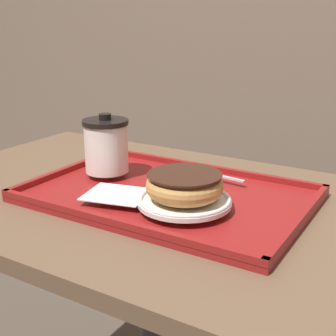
% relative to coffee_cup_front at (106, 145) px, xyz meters
% --- Properties ---
extents(cafe_table, '(1.09, 0.66, 0.75)m').
position_rel_coffee_cup_front_xyz_m(cafe_table, '(0.14, -0.02, -0.23)').
color(cafe_table, brown).
rests_on(cafe_table, ground_plane).
extents(serving_tray, '(0.53, 0.36, 0.02)m').
position_rel_coffee_cup_front_xyz_m(serving_tray, '(0.17, -0.02, -0.07)').
color(serving_tray, maroon).
rests_on(serving_tray, cafe_table).
extents(napkin_paper, '(0.13, 0.12, 0.00)m').
position_rel_coffee_cup_front_xyz_m(napkin_paper, '(0.10, -0.10, -0.06)').
color(napkin_paper, white).
rests_on(napkin_paper, serving_tray).
extents(coffee_cup_front, '(0.10, 0.10, 0.13)m').
position_rel_coffee_cup_front_xyz_m(coffee_cup_front, '(0.00, 0.00, 0.00)').
color(coffee_cup_front, white).
rests_on(coffee_cup_front, serving_tray).
extents(plate_with_chocolate_donut, '(0.17, 0.17, 0.01)m').
position_rel_coffee_cup_front_xyz_m(plate_with_chocolate_donut, '(0.23, -0.08, -0.05)').
color(plate_with_chocolate_donut, white).
rests_on(plate_with_chocolate_donut, serving_tray).
extents(donut_chocolate_glazed, '(0.14, 0.14, 0.04)m').
position_rel_coffee_cup_front_xyz_m(donut_chocolate_glazed, '(0.23, -0.08, -0.02)').
color(donut_chocolate_glazed, tan).
rests_on(donut_chocolate_glazed, plate_with_chocolate_donut).
extents(spoon, '(0.16, 0.03, 0.01)m').
position_rel_coffee_cup_front_xyz_m(spoon, '(0.17, 0.10, -0.05)').
color(spoon, silver).
rests_on(spoon, serving_tray).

